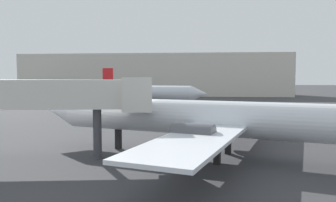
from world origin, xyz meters
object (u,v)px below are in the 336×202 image
object	(u,v)px
airplane_far_left	(145,93)
airplane_far_right	(6,90)
jet_bridge	(54,96)
airplane_at_gate	(212,118)

from	to	relation	value
airplane_far_left	airplane_far_right	world-z (taller)	airplane_far_left
airplane_far_right	jet_bridge	world-z (taller)	airplane_far_right
airplane_at_gate	airplane_far_right	distance (m)	83.58
airplane_far_left	airplane_far_right	xyz separation A→B (m)	(-43.52, 19.59, -0.39)
jet_bridge	airplane_far_right	bearing A→B (deg)	115.70
airplane_at_gate	airplane_far_left	bearing A→B (deg)	-56.00
airplane_far_right	jet_bridge	size ratio (longest dim) A/B	1.33
airplane_far_left	jet_bridge	xyz separation A→B (m)	(-0.02, -43.87, 1.76)
airplane_far_right	airplane_far_left	bearing A→B (deg)	-24.14
airplane_at_gate	airplane_far_right	size ratio (longest dim) A/B	1.39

